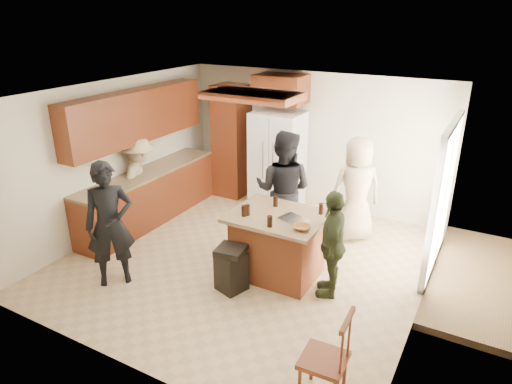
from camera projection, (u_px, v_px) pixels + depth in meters
The scene contains 12 objects.
person_front_left at pixel (110, 225), 6.04m from camera, with size 0.63×0.46×1.73m, color black.
person_behind_left at pixel (283, 190), 7.00m from camera, with size 0.91×0.56×1.87m, color black.
person_behind_right at pixel (356, 190), 7.24m from camera, with size 0.83×0.54×1.71m, color tan.
person_side_right at pixel (332, 244), 5.83m from camera, with size 0.86×0.44×1.46m, color #2E3620.
person_counter at pixel (141, 181), 7.82m from camera, with size 1.00×0.47×1.55m, color tan.
left_cabinetry at pixel (145, 169), 7.85m from camera, with size 0.64×3.00×2.30m.
back_wall_units at pixel (243, 129), 8.74m from camera, with size 1.80×0.60×2.45m.
refrigerator at pixel (277, 160), 8.50m from camera, with size 0.90×0.76×1.80m.
kitchen_island at pixel (278, 245), 6.34m from camera, with size 1.28×1.03×0.93m.
island_items at pixel (286, 217), 5.99m from camera, with size 1.00×0.76×0.15m.
trash_bin at pixel (231, 268), 6.06m from camera, with size 0.43×0.43×0.63m.
spindle_chair at pixel (326, 360), 4.28m from camera, with size 0.44×0.44×0.99m.
Camera 1 is at (3.03, -5.17, 3.52)m, focal length 32.00 mm.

